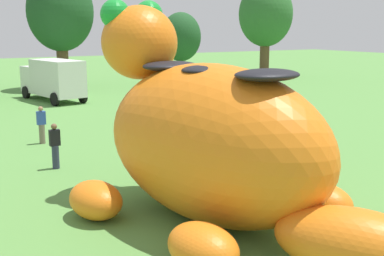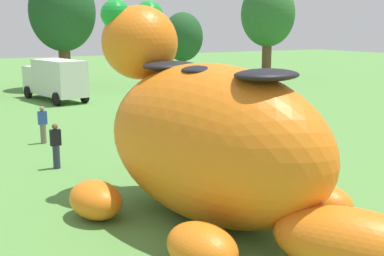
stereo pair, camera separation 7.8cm
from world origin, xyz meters
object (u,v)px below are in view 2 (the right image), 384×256
spectator_wandering (179,144)px  spectator_far_side (283,128)px  spectator_by_cars (56,146)px  giant_inflatable_creature (212,141)px  box_truck (55,78)px  spectator_near_inflatable (43,125)px

spectator_wandering → spectator_far_side: (5.47, 0.43, 0.00)m
spectator_by_cars → spectator_far_side: bearing=-8.9°
giant_inflatable_creature → box_truck: size_ratio=1.68×
spectator_wandering → spectator_far_side: size_ratio=1.00×
giant_inflatable_creature → spectator_wandering: giant_inflatable_creature is taller
giant_inflatable_creature → spectator_near_inflatable: giant_inflatable_creature is taller
spectator_wandering → giant_inflatable_creature: bearing=-109.2°
giant_inflatable_creature → spectator_near_inflatable: bearing=98.7°
spectator_near_inflatable → spectator_far_side: (9.03, -5.91, 0.00)m
box_truck → spectator_near_inflatable: bearing=-107.2°
spectator_by_cars → giant_inflatable_creature: bearing=-71.7°
giant_inflatable_creature → spectator_near_inflatable: (-1.76, 11.51, -1.35)m
spectator_near_inflatable → spectator_by_cars: bearing=-97.6°
spectator_near_inflatable → spectator_by_cars: same height
box_truck → spectator_near_inflatable: size_ratio=3.90×
giant_inflatable_creature → spectator_near_inflatable: size_ratio=6.56×
spectator_near_inflatable → spectator_far_side: bearing=-33.2°
spectator_wandering → spectator_far_side: bearing=4.5°
spectator_near_inflatable → giant_inflatable_creature: bearing=-81.3°
spectator_by_cars → spectator_far_side: size_ratio=1.00×
giant_inflatable_creature → spectator_by_cars: 7.61m
spectator_near_inflatable → spectator_by_cars: (-0.59, -4.40, 0.00)m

